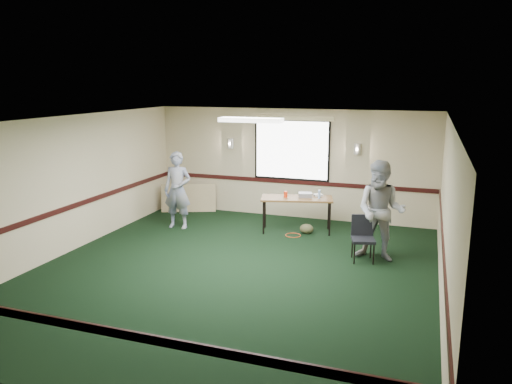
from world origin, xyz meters
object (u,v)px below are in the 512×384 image
(person_left, at_px, (178,190))
(person_right, at_px, (381,211))
(folding_table, at_px, (297,200))
(projector, at_px, (305,195))
(conference_chair, at_px, (363,234))

(person_left, relative_size, person_right, 0.93)
(folding_table, relative_size, person_right, 0.89)
(projector, bearing_deg, person_right, -53.54)
(conference_chair, height_order, person_left, person_left)
(conference_chair, bearing_deg, projector, 120.59)
(folding_table, xyz_separation_m, person_right, (1.95, -1.25, 0.22))
(folding_table, relative_size, person_left, 0.95)
(conference_chair, height_order, person_right, person_right)
(projector, bearing_deg, conference_chair, -60.76)
(conference_chair, relative_size, person_left, 0.48)
(folding_table, distance_m, person_left, 2.75)
(person_left, bearing_deg, conference_chair, -15.48)
(projector, height_order, person_left, person_left)
(person_right, bearing_deg, person_left, 177.57)
(folding_table, height_order, projector, projector)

